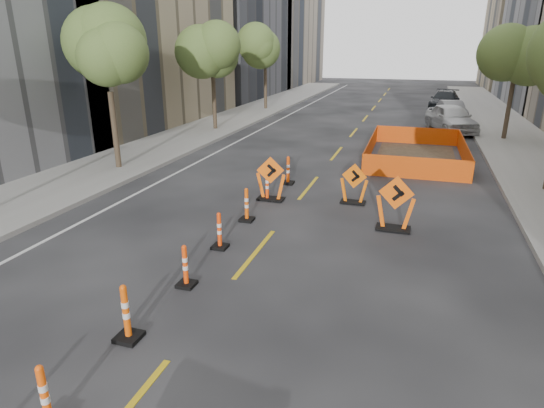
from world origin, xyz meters
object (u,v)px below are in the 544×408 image
(channelizer_2, at_px, (126,313))
(parked_car_near, at_px, (451,118))
(channelizer_7, at_px, (288,170))
(chevron_sign_right, at_px, (395,203))
(parked_car_mid, at_px, (452,110))
(channelizer_1, at_px, (45,396))
(parked_car_far, at_px, (445,101))
(channelizer_3, at_px, (185,266))
(channelizer_5, at_px, (247,205))
(channelizer_6, at_px, (267,186))
(chevron_sign_left, at_px, (271,179))
(channelizer_4, at_px, (219,231))
(chevron_sign_center, at_px, (354,184))

(channelizer_2, relative_size, parked_car_near, 0.23)
(parked_car_near, bearing_deg, channelizer_7, -133.18)
(chevron_sign_right, xyz_separation_m, parked_car_mid, (2.64, 22.48, -0.16))
(channelizer_1, height_order, parked_car_far, parked_car_far)
(chevron_sign_right, relative_size, parked_car_mid, 0.41)
(channelizer_3, distance_m, channelizer_5, 4.16)
(channelizer_3, relative_size, chevron_sign_right, 0.61)
(channelizer_1, relative_size, channelizer_6, 1.02)
(channelizer_6, relative_size, chevron_sign_left, 0.66)
(channelizer_4, height_order, channelizer_7, channelizer_7)
(channelizer_4, distance_m, channelizer_6, 4.16)
(channelizer_6, distance_m, channelizer_7, 2.09)
(channelizer_7, bearing_deg, parked_car_mid, 70.15)
(channelizer_4, height_order, parked_car_mid, parked_car_mid)
(channelizer_3, distance_m, chevron_sign_left, 6.27)
(chevron_sign_center, height_order, parked_car_near, parked_car_near)
(channelizer_5, distance_m, chevron_sign_left, 2.13)
(channelizer_3, relative_size, channelizer_6, 0.98)
(channelizer_2, height_order, channelizer_6, channelizer_2)
(channelizer_1, xyz_separation_m, chevron_sign_right, (4.18, 8.94, 0.30))
(channelizer_2, height_order, parked_car_near, parked_car_near)
(parked_car_near, bearing_deg, channelizer_2, -123.23)
(channelizer_3, height_order, chevron_sign_right, chevron_sign_right)
(channelizer_3, relative_size, chevron_sign_center, 0.71)
(channelizer_2, distance_m, channelizer_6, 8.32)
(channelizer_7, bearing_deg, chevron_sign_center, -29.34)
(channelizer_7, bearing_deg, channelizer_4, -91.06)
(channelizer_2, distance_m, channelizer_3, 2.08)
(channelizer_7, relative_size, chevron_sign_right, 0.67)
(parked_car_far, bearing_deg, channelizer_4, -95.72)
(channelizer_2, bearing_deg, chevron_sign_left, 89.63)
(channelizer_1, height_order, channelizer_7, channelizer_7)
(parked_car_mid, bearing_deg, channelizer_5, -116.95)
(channelizer_6, relative_size, parked_car_far, 0.19)
(channelizer_7, distance_m, chevron_sign_right, 5.50)
(channelizer_1, height_order, chevron_sign_right, chevron_sign_right)
(channelizer_1, distance_m, channelizer_4, 6.24)
(channelizer_4, height_order, chevron_sign_left, chevron_sign_left)
(chevron_sign_left, relative_size, parked_car_far, 0.29)
(channelizer_6, relative_size, parked_car_mid, 0.25)
(channelizer_5, height_order, channelizer_7, channelizer_7)
(channelizer_1, height_order, parked_car_near, parked_car_near)
(parked_car_near, bearing_deg, parked_car_mid, 68.67)
(channelizer_2, xyz_separation_m, channelizer_5, (-0.04, 6.24, -0.04))
(channelizer_7, relative_size, parked_car_far, 0.21)
(parked_car_mid, bearing_deg, channelizer_6, -118.57)
(chevron_sign_left, height_order, chevron_sign_right, chevron_sign_right)
(channelizer_1, xyz_separation_m, channelizer_4, (-0.14, 6.24, -0.02))
(channelizer_5, relative_size, chevron_sign_right, 0.64)
(channelizer_5, relative_size, parked_car_mid, 0.26)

